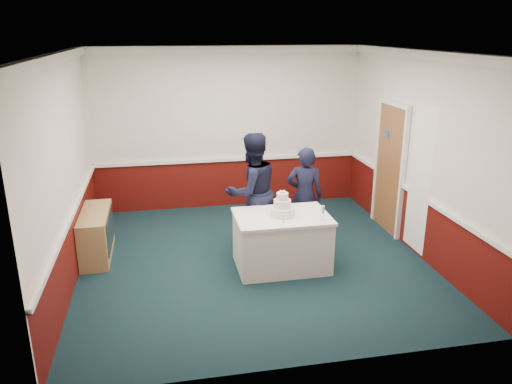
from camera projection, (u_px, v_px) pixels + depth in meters
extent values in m
plane|color=#12292E|center=(253.00, 260.00, 7.42)|extent=(5.00, 5.00, 0.00)
cube|color=silver|center=(228.00, 129.00, 9.26)|extent=(5.00, 0.05, 3.00)
cube|color=silver|center=(67.00, 172.00, 6.50)|extent=(0.05, 5.00, 3.00)
cube|color=silver|center=(417.00, 155.00, 7.40)|extent=(0.05, 5.00, 3.00)
cube|color=white|center=(253.00, 53.00, 6.49)|extent=(5.00, 5.00, 0.05)
cube|color=#4F0E0A|center=(229.00, 183.00, 9.59)|extent=(5.00, 0.02, 0.90)
cube|color=white|center=(229.00, 160.00, 9.44)|extent=(4.98, 0.05, 0.06)
cube|color=white|center=(227.00, 49.00, 8.80)|extent=(5.00, 0.08, 0.12)
cube|color=brown|center=(390.00, 170.00, 8.29)|extent=(0.05, 0.90, 2.10)
cube|color=#234799|center=(387.00, 134.00, 8.24)|extent=(0.01, 0.12, 0.12)
cube|color=white|center=(420.00, 179.00, 7.25)|extent=(0.02, 0.60, 2.20)
cube|color=tan|center=(96.00, 234.00, 7.46)|extent=(0.40, 1.20, 0.70)
cube|color=black|center=(110.00, 230.00, 7.49)|extent=(0.01, 1.00, 0.50)
cube|color=white|center=(282.00, 242.00, 7.12)|extent=(1.28, 0.88, 0.76)
cube|color=white|center=(282.00, 217.00, 6.99)|extent=(1.32, 0.92, 0.04)
cylinder|color=white|center=(282.00, 211.00, 6.97)|extent=(0.34, 0.34, 0.12)
cylinder|color=silver|center=(282.00, 214.00, 6.98)|extent=(0.35, 0.35, 0.03)
cylinder|color=white|center=(282.00, 203.00, 6.93)|extent=(0.24, 0.24, 0.11)
cylinder|color=silver|center=(282.00, 206.00, 6.95)|extent=(0.25, 0.25, 0.02)
cylinder|color=white|center=(282.00, 196.00, 6.90)|extent=(0.16, 0.16, 0.10)
cylinder|color=silver|center=(282.00, 199.00, 6.91)|extent=(0.17, 0.17, 0.02)
sphere|color=#EDE5C9|center=(282.00, 192.00, 6.88)|extent=(0.03, 0.03, 0.03)
sphere|color=#EDE5C9|center=(284.00, 191.00, 6.90)|extent=(0.03, 0.03, 0.03)
sphere|color=#EDE5C9|center=(281.00, 191.00, 6.90)|extent=(0.03, 0.03, 0.03)
sphere|color=#EDE5C9|center=(284.00, 192.00, 6.86)|extent=(0.03, 0.03, 0.03)
sphere|color=#EDE5C9|center=(281.00, 192.00, 6.86)|extent=(0.03, 0.03, 0.03)
cube|color=silver|center=(283.00, 220.00, 6.80)|extent=(0.06, 0.22, 0.00)
cylinder|color=silver|center=(322.00, 220.00, 6.82)|extent=(0.05, 0.05, 0.01)
cylinder|color=silver|center=(323.00, 216.00, 6.80)|extent=(0.01, 0.01, 0.09)
cylinder|color=silver|center=(323.00, 210.00, 6.77)|extent=(0.04, 0.04, 0.11)
imported|color=black|center=(252.00, 192.00, 7.60)|extent=(1.07, 0.96, 1.82)
imported|color=black|center=(305.00, 196.00, 7.82)|extent=(0.65, 0.52, 1.57)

